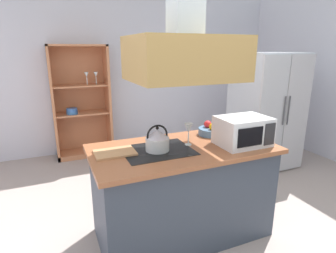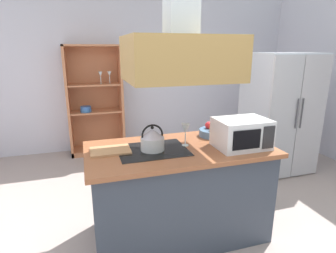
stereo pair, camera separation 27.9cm
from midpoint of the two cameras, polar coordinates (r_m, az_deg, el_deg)
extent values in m
plane|color=#A29088|center=(2.84, 9.14, -22.78)|extent=(7.80, 7.80, 0.00)
cube|color=silver|center=(5.09, -5.39, 11.08)|extent=(6.00, 0.12, 2.70)
cube|color=#353D4A|center=(2.71, 5.29, -13.69)|extent=(1.58, 0.77, 0.86)
cube|color=#955533|center=(2.52, 5.54, -4.74)|extent=(1.66, 0.85, 0.04)
cube|color=black|center=(2.43, 0.11, -4.90)|extent=(0.60, 0.47, 0.00)
cube|color=#AD8446|center=(2.36, 6.07, 13.71)|extent=(0.90, 0.70, 0.36)
cube|color=#B6BCC5|center=(4.39, 23.43, 2.50)|extent=(0.90, 0.72, 1.70)
cube|color=#B7B8BC|center=(3.97, 24.39, 1.10)|extent=(0.44, 0.03, 1.66)
cube|color=#BBB8BB|center=(4.28, 28.94, 1.51)|extent=(0.44, 0.03, 1.66)
cylinder|color=#4C4C51|center=(4.05, 26.78, 2.34)|extent=(0.02, 0.02, 0.40)
cylinder|color=#4C4C51|center=(4.11, 27.58, 2.39)|extent=(0.02, 0.02, 0.40)
cube|color=#BB714A|center=(4.79, -18.27, 4.74)|extent=(0.04, 0.40, 1.82)
cube|color=#BB714A|center=(4.84, -7.97, 5.51)|extent=(0.04, 0.40, 1.82)
cube|color=#BB714A|center=(4.72, -13.79, 15.88)|extent=(0.91, 0.40, 0.03)
cube|color=#BB714A|center=(5.02, -12.48, -4.65)|extent=(0.91, 0.40, 0.08)
cube|color=#BB714A|center=(4.98, -13.26, 5.52)|extent=(0.91, 0.02, 1.82)
cube|color=#BB714A|center=(4.83, -12.96, 3.03)|extent=(0.83, 0.36, 0.02)
cube|color=#BB714A|center=(4.75, -13.29, 8.38)|extent=(0.83, 0.36, 0.02)
cylinder|color=#36659E|center=(4.77, -14.89, 3.18)|extent=(0.18, 0.18, 0.05)
cylinder|color=#355EA5|center=(4.76, -14.93, 3.71)|extent=(0.17, 0.17, 0.05)
cylinder|color=silver|center=(4.71, -11.98, 9.28)|extent=(0.01, 0.01, 0.12)
cone|color=silver|center=(4.71, -12.05, 10.49)|extent=(0.07, 0.07, 0.08)
cylinder|color=silver|center=(4.73, -10.21, 9.39)|extent=(0.01, 0.01, 0.12)
cone|color=silver|center=(4.72, -10.27, 10.60)|extent=(0.07, 0.07, 0.08)
cylinder|color=silver|center=(2.41, 0.11, -3.59)|extent=(0.21, 0.21, 0.11)
cone|color=#B5B1C3|center=(2.38, 0.11, -1.47)|extent=(0.20, 0.20, 0.07)
sphere|color=black|center=(2.37, 0.11, -0.28)|extent=(0.03, 0.03, 0.03)
torus|color=black|center=(2.39, 0.11, -1.82)|extent=(0.19, 0.02, 0.19)
cube|color=#B07B4F|center=(2.42, -8.54, -4.96)|extent=(0.34, 0.24, 0.02)
cube|color=silver|center=(2.59, 17.86, -1.37)|extent=(0.46, 0.34, 0.26)
cube|color=black|center=(2.43, 19.10, -2.64)|extent=(0.26, 0.01, 0.17)
cube|color=#262628|center=(2.55, 22.95, -2.13)|extent=(0.11, 0.01, 0.20)
cylinder|color=silver|center=(2.56, 6.68, -3.90)|extent=(0.06, 0.06, 0.01)
cylinder|color=silver|center=(2.54, 6.72, -2.67)|extent=(0.01, 0.01, 0.11)
cone|color=silver|center=(2.51, 6.79, -0.50)|extent=(0.08, 0.08, 0.09)
cylinder|color=#4C7299|center=(2.87, 11.83, -1.30)|extent=(0.26, 0.26, 0.07)
sphere|color=#FCAB1F|center=(2.88, 12.74, 0.07)|extent=(0.06, 0.06, 0.06)
sphere|color=red|center=(2.88, 11.16, 0.19)|extent=(0.08, 0.08, 0.08)
sphere|color=#F8A611|center=(2.80, 12.07, -0.34)|extent=(0.07, 0.07, 0.07)
camera|label=1|loc=(0.14, -87.14, 0.81)|focal=29.70mm
camera|label=2|loc=(0.14, 92.86, -0.81)|focal=29.70mm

